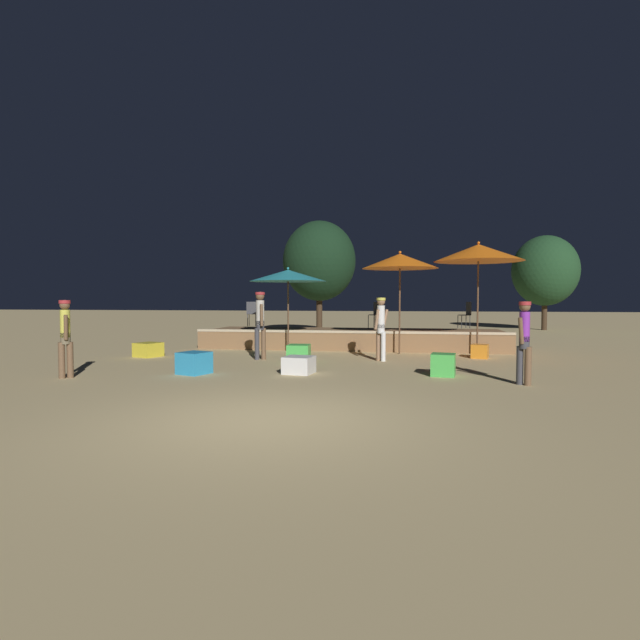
# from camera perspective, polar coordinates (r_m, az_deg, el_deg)

# --- Properties ---
(ground_plane) EXTENTS (120.00, 120.00, 0.00)m
(ground_plane) POSITION_cam_1_polar(r_m,az_deg,el_deg) (7.08, -6.30, -11.29)
(ground_plane) COLOR tan
(wooden_deck) EXTENTS (10.10, 3.05, 0.66)m
(wooden_deck) POSITION_cam_1_polar(r_m,az_deg,el_deg) (17.32, 3.81, -2.13)
(wooden_deck) COLOR olive
(wooden_deck) RESTS_ON ground
(patio_umbrella_0) EXTENTS (2.28, 2.28, 3.11)m
(patio_umbrella_0) POSITION_cam_1_polar(r_m,az_deg,el_deg) (15.32, 9.13, 6.65)
(patio_umbrella_0) COLOR brown
(patio_umbrella_0) RESTS_ON ground
(patio_umbrella_1) EXTENTS (2.44, 2.44, 2.67)m
(patio_umbrella_1) POSITION_cam_1_polar(r_m,az_deg,el_deg) (15.76, -3.67, 5.08)
(patio_umbrella_1) COLOR brown
(patio_umbrella_1) RESTS_ON ground
(patio_umbrella_2) EXTENTS (2.60, 2.60, 3.36)m
(patio_umbrella_2) POSITION_cam_1_polar(r_m,az_deg,el_deg) (15.52, 17.66, 7.32)
(patio_umbrella_2) COLOR brown
(patio_umbrella_2) RESTS_ON ground
(cube_seat_0) EXTENTS (0.54, 0.54, 0.39)m
(cube_seat_0) POSITION_cam_1_polar(r_m,az_deg,el_deg) (14.77, 17.80, -3.42)
(cube_seat_0) COLOR orange
(cube_seat_0) RESTS_ON ground
(cube_seat_1) EXTENTS (0.81, 0.81, 0.41)m
(cube_seat_1) POSITION_cam_1_polar(r_m,az_deg,el_deg) (15.25, -19.04, -3.23)
(cube_seat_1) COLOR yellow
(cube_seat_1) RESTS_ON ground
(cube_seat_2) EXTENTS (0.57, 0.57, 0.48)m
(cube_seat_2) POSITION_cam_1_polar(r_m,az_deg,el_deg) (11.19, 13.91, -4.99)
(cube_seat_2) COLOR #4CC651
(cube_seat_2) RESTS_ON ground
(cube_seat_3) EXTENTS (0.70, 0.70, 0.38)m
(cube_seat_3) POSITION_cam_1_polar(r_m,az_deg,el_deg) (11.23, -2.42, -5.15)
(cube_seat_3) COLOR white
(cube_seat_3) RESTS_ON ground
(cube_seat_4) EXTENTS (0.76, 0.76, 0.49)m
(cube_seat_4) POSITION_cam_1_polar(r_m,az_deg,el_deg) (11.50, -14.19, -4.78)
(cube_seat_4) COLOR #2D9EDB
(cube_seat_4) RESTS_ON ground
(cube_seat_5) EXTENTS (0.61, 0.61, 0.46)m
(cube_seat_5) POSITION_cam_1_polar(r_m,az_deg,el_deg) (13.25, -2.44, -3.82)
(cube_seat_5) COLOR #4CC651
(cube_seat_5) RESTS_ON ground
(person_0) EXTENTS (0.40, 0.47, 1.71)m
(person_0) POSITION_cam_1_polar(r_m,az_deg,el_deg) (13.47, 6.98, -0.61)
(person_0) COLOR white
(person_0) RESTS_ON ground
(person_1) EXTENTS (0.39, 0.44, 1.65)m
(person_1) POSITION_cam_1_polar(r_m,az_deg,el_deg) (11.80, -27.09, -1.51)
(person_1) COLOR brown
(person_1) RESTS_ON ground
(person_2) EXTENTS (0.31, 0.47, 1.87)m
(person_2) POSITION_cam_1_polar(r_m,az_deg,el_deg) (13.78, -6.85, -0.03)
(person_2) COLOR brown
(person_2) RESTS_ON ground
(person_3) EXTENTS (0.33, 0.41, 1.63)m
(person_3) POSITION_cam_1_polar(r_m,az_deg,el_deg) (10.44, 22.31, -2.01)
(person_3) COLOR brown
(person_3) RESTS_ON ground
(bistro_chair_0) EXTENTS (0.48, 0.48, 0.90)m
(bistro_chair_0) POSITION_cam_1_polar(r_m,az_deg,el_deg) (17.48, 6.44, 0.90)
(bistro_chair_0) COLOR #2D3338
(bistro_chair_0) RESTS_ON wooden_deck
(bistro_chair_1) EXTENTS (0.43, 0.43, 0.90)m
(bistro_chair_1) POSITION_cam_1_polar(r_m,az_deg,el_deg) (17.85, 16.39, 0.85)
(bistro_chair_1) COLOR #2D3338
(bistro_chair_1) RESTS_ON wooden_deck
(bistro_chair_2) EXTENTS (0.40, 0.40, 0.90)m
(bistro_chair_2) POSITION_cam_1_polar(r_m,az_deg,el_deg) (18.46, -7.79, 0.98)
(bistro_chair_2) COLOR #47474C
(bistro_chair_2) RESTS_ON wooden_deck
(frisbee_disc) EXTENTS (0.25, 0.25, 0.03)m
(frisbee_disc) POSITION_cam_1_polar(r_m,az_deg,el_deg) (11.50, -14.45, -5.92)
(frisbee_disc) COLOR white
(frisbee_disc) RESTS_ON ground
(background_tree_0) EXTENTS (3.38, 3.38, 5.28)m
(background_tree_0) POSITION_cam_1_polar(r_m,az_deg,el_deg) (23.35, -0.08, 6.74)
(background_tree_0) COLOR #3D2B1C
(background_tree_0) RESTS_ON ground
(background_tree_1) EXTENTS (3.39, 3.39, 5.03)m
(background_tree_1) POSITION_cam_1_polar(r_m,az_deg,el_deg) (29.19, 24.34, 5.14)
(background_tree_1) COLOR #3D2B1C
(background_tree_1) RESTS_ON ground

